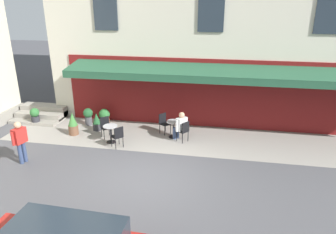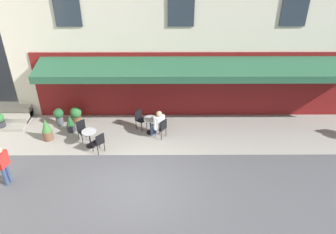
{
  "view_description": "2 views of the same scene",
  "coord_description": "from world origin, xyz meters",
  "px_view_note": "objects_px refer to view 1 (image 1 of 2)",
  "views": [
    {
      "loc": [
        -2.37,
        8.88,
        5.59
      ],
      "look_at": [
        -0.11,
        -3.41,
        0.93
      ],
      "focal_mm": 33.29,
      "sensor_mm": 36.0,
      "label": 1
    },
    {
      "loc": [
        -1.07,
        9.02,
        8.48
      ],
      "look_at": [
        -1.12,
        -3.09,
        1.03
      ],
      "focal_mm": 35.83,
      "sensor_mm": 36.0,
      "label": 2
    }
  ],
  "objects_px": {
    "cafe_table_near_entrance": "(111,132)",
    "potted_plant_entrance_left": "(88,116)",
    "walking_pedestrian_in_red": "(20,139)",
    "potted_plant_entrance_right": "(104,116)",
    "cafe_table_streetside": "(173,127)",
    "potted_plant_by_steps": "(97,122)",
    "cafe_chair_black_by_window": "(105,125)",
    "cafe_chair_black_under_awning": "(164,122)",
    "cafe_chair_black_corner_right": "(184,130)",
    "seated_companion_in_white": "(180,125)",
    "potted_plant_mid_terrace": "(73,124)",
    "potted_plant_under_sign": "(35,116)",
    "cafe_chair_black_near_door": "(118,135)"
  },
  "relations": [
    {
      "from": "cafe_table_near_entrance",
      "to": "cafe_chair_black_corner_right",
      "type": "distance_m",
      "value": 3.07
    },
    {
      "from": "potted_plant_by_steps",
      "to": "walking_pedestrian_in_red",
      "type": "bearing_deg",
      "value": 66.36
    },
    {
      "from": "walking_pedestrian_in_red",
      "to": "cafe_table_streetside",
      "type": "bearing_deg",
      "value": -147.52
    },
    {
      "from": "cafe_chair_black_corner_right",
      "to": "cafe_chair_black_by_window",
      "type": "bearing_deg",
      "value": 2.14
    },
    {
      "from": "cafe_chair_black_near_door",
      "to": "potted_plant_by_steps",
      "type": "height_order",
      "value": "cafe_chair_black_near_door"
    },
    {
      "from": "cafe_chair_black_under_awning",
      "to": "potted_plant_by_steps",
      "type": "height_order",
      "value": "cafe_chair_black_under_awning"
    },
    {
      "from": "cafe_chair_black_near_door",
      "to": "cafe_table_streetside",
      "type": "bearing_deg",
      "value": -145.09
    },
    {
      "from": "cafe_chair_black_under_awning",
      "to": "seated_companion_in_white",
      "type": "xyz_separation_m",
      "value": [
        -0.83,
        0.64,
        0.15
      ]
    },
    {
      "from": "cafe_table_near_entrance",
      "to": "potted_plant_entrance_left",
      "type": "height_order",
      "value": "potted_plant_entrance_left"
    },
    {
      "from": "cafe_table_near_entrance",
      "to": "seated_companion_in_white",
      "type": "xyz_separation_m",
      "value": [
        -2.83,
        -0.74,
        0.2
      ]
    },
    {
      "from": "cafe_chair_black_near_door",
      "to": "potted_plant_mid_terrace",
      "type": "height_order",
      "value": "potted_plant_mid_terrace"
    },
    {
      "from": "cafe_table_near_entrance",
      "to": "cafe_chair_black_near_door",
      "type": "xyz_separation_m",
      "value": [
        -0.47,
        0.42,
        0.06
      ]
    },
    {
      "from": "potted_plant_by_steps",
      "to": "cafe_chair_black_under_awning",
      "type": "bearing_deg",
      "value": -175.68
    },
    {
      "from": "cafe_chair_black_near_door",
      "to": "seated_companion_in_white",
      "type": "bearing_deg",
      "value": -153.74
    },
    {
      "from": "cafe_chair_black_corner_right",
      "to": "seated_companion_in_white",
      "type": "distance_m",
      "value": 0.26
    },
    {
      "from": "cafe_chair_black_under_awning",
      "to": "potted_plant_entrance_left",
      "type": "relative_size",
      "value": 1.09
    },
    {
      "from": "cafe_chair_black_under_awning",
      "to": "potted_plant_entrance_right",
      "type": "xyz_separation_m",
      "value": [
        3.01,
        -0.53,
        -0.14
      ]
    },
    {
      "from": "cafe_chair_black_by_window",
      "to": "cafe_chair_black_under_awning",
      "type": "bearing_deg",
      "value": -159.58
    },
    {
      "from": "potted_plant_entrance_left",
      "to": "cafe_chair_black_near_door",
      "type": "bearing_deg",
      "value": 136.33
    },
    {
      "from": "potted_plant_entrance_left",
      "to": "potted_plant_entrance_right",
      "type": "height_order",
      "value": "potted_plant_entrance_left"
    },
    {
      "from": "cafe_chair_black_by_window",
      "to": "cafe_table_streetside",
      "type": "xyz_separation_m",
      "value": [
        -2.9,
        -0.5,
        -0.06
      ]
    },
    {
      "from": "cafe_table_streetside",
      "to": "potted_plant_entrance_left",
      "type": "distance_m",
      "value": 4.29
    },
    {
      "from": "seated_companion_in_white",
      "to": "walking_pedestrian_in_red",
      "type": "height_order",
      "value": "walking_pedestrian_in_red"
    },
    {
      "from": "cafe_table_near_entrance",
      "to": "potted_plant_entrance_right",
      "type": "distance_m",
      "value": 2.17
    },
    {
      "from": "potted_plant_entrance_left",
      "to": "cafe_chair_black_under_awning",
      "type": "bearing_deg",
      "value": 175.36
    },
    {
      "from": "walking_pedestrian_in_red",
      "to": "potted_plant_entrance_right",
      "type": "bearing_deg",
      "value": -110.55
    },
    {
      "from": "potted_plant_by_steps",
      "to": "potted_plant_entrance_left",
      "type": "bearing_deg",
      "value": -39.62
    },
    {
      "from": "potted_plant_entrance_left",
      "to": "potted_plant_by_steps",
      "type": "xyz_separation_m",
      "value": [
        -0.65,
        0.54,
        -0.07
      ]
    },
    {
      "from": "potted_plant_under_sign",
      "to": "cafe_chair_black_under_awning",
      "type": "bearing_deg",
      "value": -179.34
    },
    {
      "from": "cafe_table_near_entrance",
      "to": "potted_plant_mid_terrace",
      "type": "distance_m",
      "value": 2.0
    },
    {
      "from": "potted_plant_mid_terrace",
      "to": "potted_plant_entrance_right",
      "type": "height_order",
      "value": "potted_plant_mid_terrace"
    },
    {
      "from": "cafe_chair_black_corner_right",
      "to": "cafe_chair_black_under_awning",
      "type": "relative_size",
      "value": 1.0
    },
    {
      "from": "cafe_chair_black_near_door",
      "to": "walking_pedestrian_in_red",
      "type": "bearing_deg",
      "value": 30.78
    },
    {
      "from": "cafe_chair_black_by_window",
      "to": "potted_plant_entrance_right",
      "type": "distance_m",
      "value": 1.56
    },
    {
      "from": "cafe_table_streetside",
      "to": "potted_plant_by_steps",
      "type": "height_order",
      "value": "potted_plant_by_steps"
    },
    {
      "from": "potted_plant_under_sign",
      "to": "cafe_chair_black_corner_right",
      "type": "bearing_deg",
      "value": 174.56
    },
    {
      "from": "potted_plant_entrance_left",
      "to": "potted_plant_by_steps",
      "type": "relative_size",
      "value": 1.01
    },
    {
      "from": "walking_pedestrian_in_red",
      "to": "potted_plant_mid_terrace",
      "type": "distance_m",
      "value": 2.84
    },
    {
      "from": "cafe_chair_black_under_awning",
      "to": "potted_plant_mid_terrace",
      "type": "distance_m",
      "value": 4.03
    },
    {
      "from": "potted_plant_entrance_left",
      "to": "cafe_chair_black_by_window",
      "type": "bearing_deg",
      "value": 138.1
    },
    {
      "from": "potted_plant_under_sign",
      "to": "walking_pedestrian_in_red",
      "type": "bearing_deg",
      "value": 115.87
    },
    {
      "from": "cafe_chair_black_corner_right",
      "to": "walking_pedestrian_in_red",
      "type": "bearing_deg",
      "value": 27.06
    },
    {
      "from": "cafe_chair_black_by_window",
      "to": "potted_plant_by_steps",
      "type": "height_order",
      "value": "cafe_chair_black_by_window"
    },
    {
      "from": "cafe_table_streetside",
      "to": "potted_plant_under_sign",
      "type": "height_order",
      "value": "potted_plant_under_sign"
    },
    {
      "from": "cafe_table_streetside",
      "to": "potted_plant_by_steps",
      "type": "xyz_separation_m",
      "value": [
        3.59,
        -0.16,
        -0.09
      ]
    },
    {
      "from": "walking_pedestrian_in_red",
      "to": "potted_plant_mid_terrace",
      "type": "bearing_deg",
      "value": -103.13
    },
    {
      "from": "cafe_chair_black_by_window",
      "to": "walking_pedestrian_in_red",
      "type": "distance_m",
      "value": 3.5
    },
    {
      "from": "cafe_table_streetside",
      "to": "seated_companion_in_white",
      "type": "height_order",
      "value": "seated_companion_in_white"
    },
    {
      "from": "potted_plant_entrance_right",
      "to": "potted_plant_entrance_left",
      "type": "bearing_deg",
      "value": 17.7
    },
    {
      "from": "potted_plant_mid_terrace",
      "to": "potted_plant_by_steps",
      "type": "xyz_separation_m",
      "value": [
        -0.84,
        -0.65,
        -0.1
      ]
    }
  ]
}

